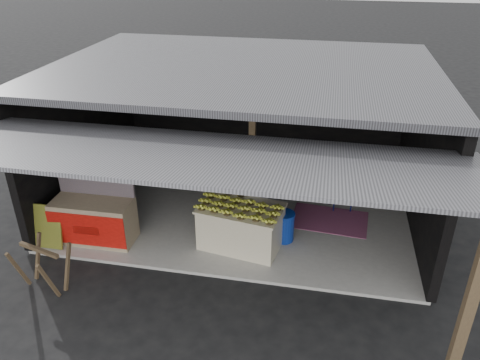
% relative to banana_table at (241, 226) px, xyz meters
% --- Properties ---
extents(ground, '(80.00, 80.00, 0.00)m').
position_rel_banana_table_xyz_m(ground, '(-0.27, -0.94, -0.47)').
color(ground, black).
rests_on(ground, ground).
extents(concrete_slab, '(7.00, 5.00, 0.06)m').
position_rel_banana_table_xyz_m(concrete_slab, '(-0.27, 1.56, -0.44)').
color(concrete_slab, gray).
rests_on(concrete_slab, ground).
extents(shophouse, '(7.40, 7.29, 3.02)m').
position_rel_banana_table_xyz_m(shophouse, '(-0.27, 1.88, 1.63)').
color(shophouse, black).
rests_on(shophouse, ground).
extents(banana_table, '(1.61, 1.15, 0.81)m').
position_rel_banana_table_xyz_m(banana_table, '(0.00, 0.00, 0.00)').
color(banana_table, silver).
rests_on(banana_table, concrete_slab).
extents(banana_pile, '(1.48, 1.03, 0.16)m').
position_rel_banana_table_xyz_m(banana_pile, '(0.00, 0.00, 0.49)').
color(banana_pile, yellow).
rests_on(banana_pile, banana_table).
extents(white_crate, '(0.95, 0.69, 1.00)m').
position_rel_banana_table_xyz_m(white_crate, '(-0.09, 0.81, 0.09)').
color(white_crate, white).
rests_on(white_crate, concrete_slab).
extents(neighbor_stall, '(1.48, 0.69, 1.51)m').
position_rel_banana_table_xyz_m(neighbor_stall, '(-2.71, -0.33, 0.05)').
color(neighbor_stall, '#998466').
rests_on(neighbor_stall, concrete_slab).
extents(green_signboard, '(0.55, 0.23, 0.82)m').
position_rel_banana_table_xyz_m(green_signboard, '(-3.45, -0.70, 0.01)').
color(green_signboard, black).
rests_on(green_signboard, concrete_slab).
extents(sawhorse, '(0.87, 0.86, 0.80)m').
position_rel_banana_table_xyz_m(sawhorse, '(-2.92, -1.73, 0.04)').
color(sawhorse, '#4E3D27').
rests_on(sawhorse, ground).
extents(water_barrel, '(0.37, 0.37, 0.55)m').
position_rel_banana_table_xyz_m(water_barrel, '(0.76, 0.33, -0.13)').
color(water_barrel, '#0D2D98').
rests_on(water_barrel, concrete_slab).
extents(plastic_chair, '(0.48, 0.48, 0.91)m').
position_rel_banana_table_xyz_m(plastic_chair, '(1.81, 1.84, 0.13)').
color(plastic_chair, '#0A0D39').
rests_on(plastic_chair, concrete_slab).
extents(magenta_rug, '(1.58, 1.12, 0.01)m').
position_rel_banana_table_xyz_m(magenta_rug, '(1.59, 1.19, -0.40)').
color(magenta_rug, '#74194E').
rests_on(magenta_rug, concrete_slab).
extents(picture_frames, '(1.62, 0.04, 0.46)m').
position_rel_banana_table_xyz_m(picture_frames, '(-0.44, 3.96, 1.46)').
color(picture_frames, black).
rests_on(picture_frames, shophouse).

